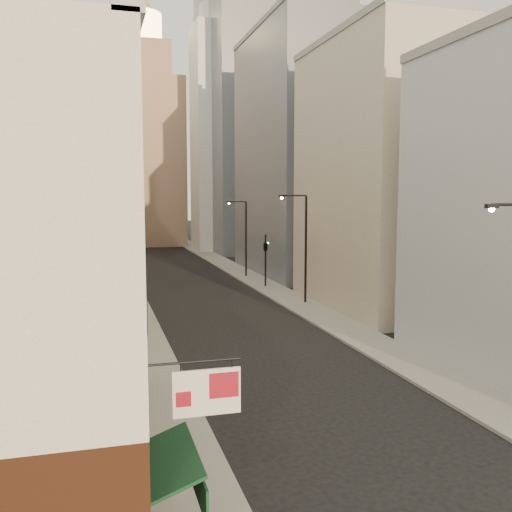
{
  "coord_description": "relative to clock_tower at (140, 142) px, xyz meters",
  "views": [
    {
      "loc": [
        -8.87,
        -9.59,
        8.71
      ],
      "look_at": [
        -1.23,
        17.5,
        5.66
      ],
      "focal_mm": 40.0,
      "sensor_mm": 36.0,
      "label": 1
    }
  ],
  "objects": [
    {
      "name": "sidewalk_right",
      "position": [
        7.5,
        -37.0,
        -17.56
      ],
      "size": [
        3.0,
        140.0,
        0.15
      ],
      "primitive_type": "cube",
      "color": "gray",
      "rests_on": "ground"
    },
    {
      "name": "near_building_left",
      "position": [
        -9.99,
        -83.0,
        -11.61
      ],
      "size": [
        8.3,
        23.04,
        12.3
      ],
      "color": "#592E1A",
      "rests_on": "ground"
    },
    {
      "name": "highrise",
      "position": [
        19.0,
        -14.0,
        8.02
      ],
      "size": [
        21.0,
        23.0,
        51.2
      ],
      "color": "gray",
      "rests_on": "ground"
    },
    {
      "name": "streetlamp_far",
      "position": [
        7.06,
        -44.02,
        -13.06
      ],
      "size": [
        2.06,
        0.67,
        8.0
      ],
      "rotation": [
        0.0,
        0.0,
        -0.25
      ],
      "color": "black",
      "rests_on": "ground"
    },
    {
      "name": "left_bldg_beige",
      "position": [
        -11.0,
        -66.0,
        -9.63
      ],
      "size": [
        8.0,
        12.0,
        16.0
      ],
      "primitive_type": "cube",
      "color": "gray",
      "rests_on": "ground"
    },
    {
      "name": "left_bldg_wingrid",
      "position": [
        -11.0,
        -12.0,
        -5.63
      ],
      "size": [
        8.0,
        20.0,
        24.0
      ],
      "primitive_type": "cube",
      "color": "gray",
      "rests_on": "ground"
    },
    {
      "name": "right_bldg_wingrid",
      "position": [
        13.0,
        -42.0,
        -4.63
      ],
      "size": [
        8.0,
        20.0,
        26.0
      ],
      "primitive_type": "cube",
      "color": "gray",
      "rests_on": "ground"
    },
    {
      "name": "traffic_light_left",
      "position": [
        -6.0,
        -55.9,
        -13.99
      ],
      "size": [
        0.61,
        0.55,
        5.0
      ],
      "rotation": [
        0.0,
        0.0,
        3.45
      ],
      "color": "black",
      "rests_on": "ground"
    },
    {
      "name": "streetlamp_mid",
      "position": [
        7.88,
        -59.44,
        -12.68
      ],
      "size": [
        2.2,
        0.86,
        8.68
      ],
      "rotation": [
        0.0,
        0.0,
        -0.31
      ],
      "color": "black",
      "rests_on": "ground"
    },
    {
      "name": "clock_tower",
      "position": [
        0.0,
        0.0,
        0.0
      ],
      "size": [
        14.0,
        14.0,
        44.9
      ],
      "color": "#A0785A",
      "rests_on": "ground"
    },
    {
      "name": "left_bldg_tan",
      "position": [
        -11.0,
        -32.0,
        -9.13
      ],
      "size": [
        8.0,
        18.0,
        17.0
      ],
      "primitive_type": "cube",
      "color": "#A0785A",
      "rests_on": "ground"
    },
    {
      "name": "traffic_light_right",
      "position": [
        7.31,
        -51.03,
        -13.72
      ],
      "size": [
        0.83,
        0.83,
        5.0
      ],
      "rotation": [
        0.0,
        0.0,
        3.48
      ],
      "color": "black",
      "rests_on": "ground"
    },
    {
      "name": "left_bldg_grey",
      "position": [
        -11.0,
        -50.0,
        -7.63
      ],
      "size": [
        8.0,
        16.0,
        20.0
      ],
      "primitive_type": "cube",
      "color": "#A4A3A9",
      "rests_on": "ground"
    },
    {
      "name": "right_bldg_beige",
      "position": [
        13.0,
        -62.0,
        -7.63
      ],
      "size": [
        8.0,
        16.0,
        20.0
      ],
      "primitive_type": "cube",
      "color": "gray",
      "rests_on": "ground"
    },
    {
      "name": "white_tower",
      "position": [
        11.0,
        -14.0,
        0.97
      ],
      "size": [
        8.0,
        8.0,
        41.5
      ],
      "color": "silver",
      "rests_on": "ground"
    },
    {
      "name": "sidewalk_left",
      "position": [
        -5.5,
        -37.0,
        -17.56
      ],
      "size": [
        3.0,
        140.0,
        0.15
      ],
      "primitive_type": "cube",
      "color": "gray",
      "rests_on": "ground"
    }
  ]
}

